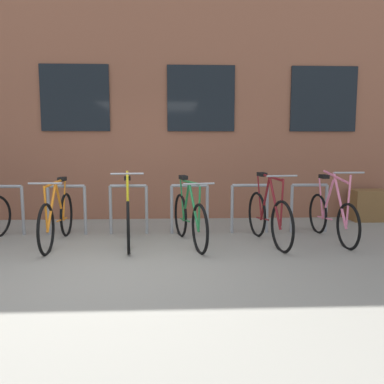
{
  "coord_description": "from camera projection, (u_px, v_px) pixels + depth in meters",
  "views": [
    {
      "loc": [
        0.71,
        -4.31,
        1.45
      ],
      "look_at": [
        0.96,
        1.6,
        0.73
      ],
      "focal_mm": 35.72,
      "sensor_mm": 36.0,
      "label": 1
    }
  ],
  "objects": [
    {
      "name": "bicycle_maroon",
      "position": [
        269.0,
        217.0,
        5.69
      ],
      "size": [
        0.44,
        1.68,
        1.07
      ],
      "color": "black",
      "rests_on": "ground"
    },
    {
      "name": "bicycle_yellow",
      "position": [
        128.0,
        216.0,
        5.7
      ],
      "size": [
        0.44,
        1.8,
        1.1
      ],
      "color": "black",
      "rests_on": "ground"
    },
    {
      "name": "bicycle_orange",
      "position": [
        57.0,
        218.0,
        5.63
      ],
      "size": [
        0.44,
        1.8,
        0.98
      ],
      "color": "black",
      "rests_on": "ground"
    },
    {
      "name": "bicycle_pink",
      "position": [
        332.0,
        215.0,
        5.87
      ],
      "size": [
        0.44,
        1.7,
        1.1
      ],
      "color": "black",
      "rests_on": "ground"
    },
    {
      "name": "ground_plane",
      "position": [
        115.0,
        271.0,
        4.42
      ],
      "size": [
        42.0,
        42.0,
        0.0
      ],
      "primitive_type": "plane",
      "color": "gray"
    },
    {
      "name": "storefront_building",
      "position": [
        150.0,
        84.0,
        10.49
      ],
      "size": [
        28.0,
        6.64,
        6.29
      ],
      "color": "brown",
      "rests_on": "ground"
    },
    {
      "name": "planter_box",
      "position": [
        369.0,
        205.0,
        7.4
      ],
      "size": [
        0.7,
        0.44,
        0.6
      ],
      "primitive_type": "cube",
      "color": "brown",
      "rests_on": "ground"
    },
    {
      "name": "bike_rack",
      "position": [
        129.0,
        204.0,
        6.24
      ],
      "size": [
        6.64,
        0.05,
        0.82
      ],
      "color": "gray",
      "rests_on": "ground"
    },
    {
      "name": "bicycle_green",
      "position": [
        189.0,
        218.0,
        5.65
      ],
      "size": [
        0.56,
        1.7,
        1.01
      ],
      "color": "black",
      "rests_on": "ground"
    }
  ]
}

